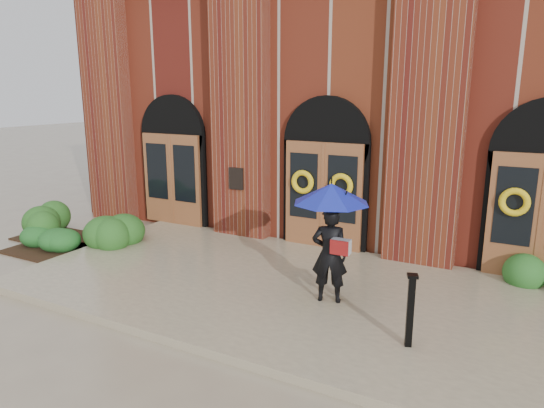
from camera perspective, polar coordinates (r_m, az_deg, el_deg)
The scene contains 7 objects.
ground at distance 9.51m, azimuth -0.45°, elevation -10.35°, with size 90.00×90.00×0.00m, color gray.
landing at distance 9.61m, azimuth -0.02°, elevation -9.63°, with size 10.00×5.30×0.15m, color tan.
church_building at distance 16.97m, azimuth 14.13°, elevation 11.81°, with size 16.20×12.53×7.00m.
man_with_umbrella at distance 8.37m, azimuth 6.92°, elevation -1.89°, with size 1.64×1.64×2.13m.
metal_post at distance 7.42m, azimuth 15.97°, elevation -11.79°, with size 0.19×0.19×1.11m.
hedge_wall_left at distance 13.40m, azimuth -22.16°, elevation -2.51°, with size 3.11×1.24×0.80m, color #24551C.
hedge_front_left at distance 13.11m, azimuth -25.22°, elevation -3.76°, with size 1.48×1.27×0.52m, color #1D541E.
Camera 1 is at (4.16, -7.66, 3.81)m, focal length 32.00 mm.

